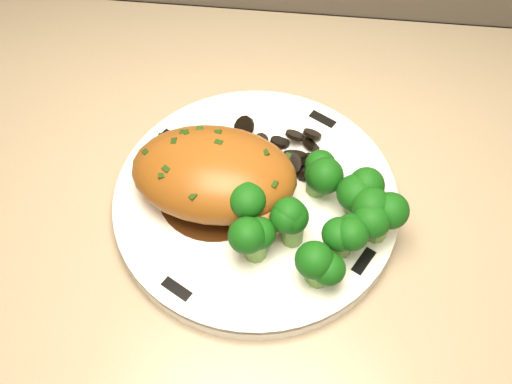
# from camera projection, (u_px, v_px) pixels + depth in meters

# --- Properties ---
(counter) EXTENTS (1.85, 0.63, 0.92)m
(counter) POSITION_uv_depth(u_px,v_px,m) (354.00, 345.00, 1.02)
(counter) COLOR brown
(counter) RESTS_ON ground
(plate) EXTENTS (0.37, 0.37, 0.02)m
(plate) POSITION_uv_depth(u_px,v_px,m) (256.00, 202.00, 0.68)
(plate) COLOR white
(plate) RESTS_ON counter
(rim_accent_0) EXTENTS (0.03, 0.03, 0.00)m
(rim_accent_0) POSITION_uv_depth(u_px,v_px,m) (323.00, 119.00, 0.73)
(rim_accent_0) COLOR black
(rim_accent_0) RESTS_ON plate
(rim_accent_1) EXTENTS (0.03, 0.03, 0.00)m
(rim_accent_1) POSITION_uv_depth(u_px,v_px,m) (161.00, 140.00, 0.72)
(rim_accent_1) COLOR black
(rim_accent_1) RESTS_ON plate
(rim_accent_2) EXTENTS (0.03, 0.03, 0.00)m
(rim_accent_2) POSITION_uv_depth(u_px,v_px,m) (177.00, 289.00, 0.62)
(rim_accent_2) COLOR black
(rim_accent_2) RESTS_ON plate
(rim_accent_3) EXTENTS (0.03, 0.03, 0.00)m
(rim_accent_3) POSITION_uv_depth(u_px,v_px,m) (364.00, 261.00, 0.63)
(rim_accent_3) COLOR black
(rim_accent_3) RESTS_ON plate
(gravy_pool) EXTENTS (0.12, 0.12, 0.00)m
(gravy_pool) POSITION_uv_depth(u_px,v_px,m) (216.00, 192.00, 0.68)
(gravy_pool) COLOR #391C0A
(gravy_pool) RESTS_ON plate
(chicken_breast) EXTENTS (0.18, 0.12, 0.07)m
(chicken_breast) POSITION_uv_depth(u_px,v_px,m) (219.00, 178.00, 0.65)
(chicken_breast) COLOR #97531A
(chicken_breast) RESTS_ON plate
(mushroom_pile) EXTENTS (0.11, 0.08, 0.03)m
(mushroom_pile) POSITION_uv_depth(u_px,v_px,m) (282.00, 159.00, 0.70)
(mushroom_pile) COLOR black
(mushroom_pile) RESTS_ON plate
(broccoli_florets) EXTENTS (0.17, 0.14, 0.05)m
(broccoli_florets) POSITION_uv_depth(u_px,v_px,m) (310.00, 214.00, 0.63)
(broccoli_florets) COLOR #679740
(broccoli_florets) RESTS_ON plate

